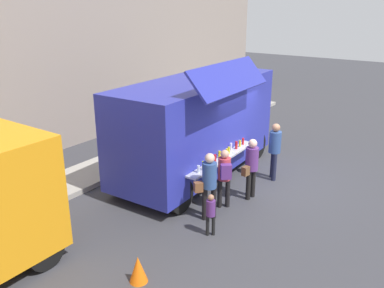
{
  "coord_description": "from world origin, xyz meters",
  "views": [
    {
      "loc": [
        -10.41,
        -4.79,
        5.12
      ],
      "look_at": [
        -1.44,
        1.54,
        1.3
      ],
      "focal_mm": 38.16,
      "sensor_mm": 36.0,
      "label": 1
    }
  ],
  "objects_px": {
    "traffic_cone_orange": "(138,269)",
    "customer_extra_browsing": "(275,146)",
    "trash_bin": "(202,122)",
    "customer_front_ordering": "(251,164)",
    "child_near_queue": "(211,211)",
    "food_truck_main": "(197,125)",
    "customer_mid_with_backpack": "(224,173)",
    "customer_rear_waiting": "(209,181)"
  },
  "relations": [
    {
      "from": "trash_bin",
      "to": "customer_extra_browsing",
      "type": "relative_size",
      "value": 0.49
    },
    {
      "from": "traffic_cone_orange",
      "to": "customer_mid_with_backpack",
      "type": "height_order",
      "value": "customer_mid_with_backpack"
    },
    {
      "from": "traffic_cone_orange",
      "to": "child_near_queue",
      "type": "xyz_separation_m",
      "value": [
        2.21,
        -0.23,
        0.34
      ]
    },
    {
      "from": "customer_rear_waiting",
      "to": "traffic_cone_orange",
      "type": "bearing_deg",
      "value": 131.93
    },
    {
      "from": "customer_mid_with_backpack",
      "to": "customer_rear_waiting",
      "type": "distance_m",
      "value": 0.73
    },
    {
      "from": "traffic_cone_orange",
      "to": "trash_bin",
      "type": "xyz_separation_m",
      "value": [
        8.69,
        4.38,
        0.15
      ]
    },
    {
      "from": "traffic_cone_orange",
      "to": "customer_extra_browsing",
      "type": "height_order",
      "value": "customer_extra_browsing"
    },
    {
      "from": "traffic_cone_orange",
      "to": "customer_rear_waiting",
      "type": "bearing_deg",
      "value": 4.56
    },
    {
      "from": "food_truck_main",
      "to": "customer_rear_waiting",
      "type": "relative_size",
      "value": 3.52
    },
    {
      "from": "customer_mid_with_backpack",
      "to": "customer_extra_browsing",
      "type": "distance_m",
      "value": 2.47
    },
    {
      "from": "customer_front_ordering",
      "to": "traffic_cone_orange",
      "type": "bearing_deg",
      "value": 95.28
    },
    {
      "from": "food_truck_main",
      "to": "customer_front_ordering",
      "type": "bearing_deg",
      "value": -106.1
    },
    {
      "from": "customer_mid_with_backpack",
      "to": "customer_rear_waiting",
      "type": "height_order",
      "value": "customer_rear_waiting"
    },
    {
      "from": "trash_bin",
      "to": "customer_extra_browsing",
      "type": "distance_m",
      "value": 5.22
    },
    {
      "from": "child_near_queue",
      "to": "customer_mid_with_backpack",
      "type": "bearing_deg",
      "value": -21.33
    },
    {
      "from": "customer_front_ordering",
      "to": "customer_extra_browsing",
      "type": "distance_m",
      "value": 1.57
    },
    {
      "from": "customer_rear_waiting",
      "to": "child_near_queue",
      "type": "xyz_separation_m",
      "value": [
        -0.61,
        -0.46,
        -0.41
      ]
    },
    {
      "from": "traffic_cone_orange",
      "to": "trash_bin",
      "type": "relative_size",
      "value": 0.65
    },
    {
      "from": "trash_bin",
      "to": "customer_mid_with_backpack",
      "type": "distance_m",
      "value": 6.64
    },
    {
      "from": "food_truck_main",
      "to": "customer_rear_waiting",
      "type": "bearing_deg",
      "value": -141.57
    },
    {
      "from": "trash_bin",
      "to": "child_near_queue",
      "type": "distance_m",
      "value": 7.96
    },
    {
      "from": "traffic_cone_orange",
      "to": "trash_bin",
      "type": "distance_m",
      "value": 9.73
    },
    {
      "from": "food_truck_main",
      "to": "trash_bin",
      "type": "height_order",
      "value": "food_truck_main"
    },
    {
      "from": "food_truck_main",
      "to": "customer_mid_with_backpack",
      "type": "height_order",
      "value": "food_truck_main"
    },
    {
      "from": "traffic_cone_orange",
      "to": "customer_mid_with_backpack",
      "type": "xyz_separation_m",
      "value": [
        3.55,
        0.22,
        0.7
      ]
    },
    {
      "from": "trash_bin",
      "to": "food_truck_main",
      "type": "bearing_deg",
      "value": -147.99
    },
    {
      "from": "food_truck_main",
      "to": "traffic_cone_orange",
      "type": "distance_m",
      "value": 5.55
    },
    {
      "from": "child_near_queue",
      "to": "customer_extra_browsing",
      "type": "bearing_deg",
      "value": -37.23
    },
    {
      "from": "traffic_cone_orange",
      "to": "child_near_queue",
      "type": "distance_m",
      "value": 2.25
    },
    {
      "from": "trash_bin",
      "to": "customer_rear_waiting",
      "type": "bearing_deg",
      "value": -144.71
    },
    {
      "from": "customer_front_ordering",
      "to": "child_near_queue",
      "type": "xyz_separation_m",
      "value": [
        -2.23,
        -0.14,
        -0.4
      ]
    },
    {
      "from": "customer_front_ordering",
      "to": "customer_mid_with_backpack",
      "type": "distance_m",
      "value": 0.94
    },
    {
      "from": "customer_front_ordering",
      "to": "customer_extra_browsing",
      "type": "xyz_separation_m",
      "value": [
        1.57,
        0.04,
        0.04
      ]
    },
    {
      "from": "traffic_cone_orange",
      "to": "food_truck_main",
      "type": "bearing_deg",
      "value": 22.48
    },
    {
      "from": "trash_bin",
      "to": "child_near_queue",
      "type": "height_order",
      "value": "child_near_queue"
    },
    {
      "from": "customer_rear_waiting",
      "to": "customer_extra_browsing",
      "type": "relative_size",
      "value": 0.99
    },
    {
      "from": "trash_bin",
      "to": "customer_front_ordering",
      "type": "distance_m",
      "value": 6.2
    },
    {
      "from": "customer_mid_with_backpack",
      "to": "customer_extra_browsing",
      "type": "height_order",
      "value": "customer_extra_browsing"
    },
    {
      "from": "traffic_cone_orange",
      "to": "child_near_queue",
      "type": "height_order",
      "value": "child_near_queue"
    },
    {
      "from": "customer_front_ordering",
      "to": "customer_rear_waiting",
      "type": "height_order",
      "value": "customer_rear_waiting"
    },
    {
      "from": "traffic_cone_orange",
      "to": "customer_rear_waiting",
      "type": "relative_size",
      "value": 0.32
    },
    {
      "from": "food_truck_main",
      "to": "customer_extra_browsing",
      "type": "bearing_deg",
      "value": -66.04
    }
  ]
}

